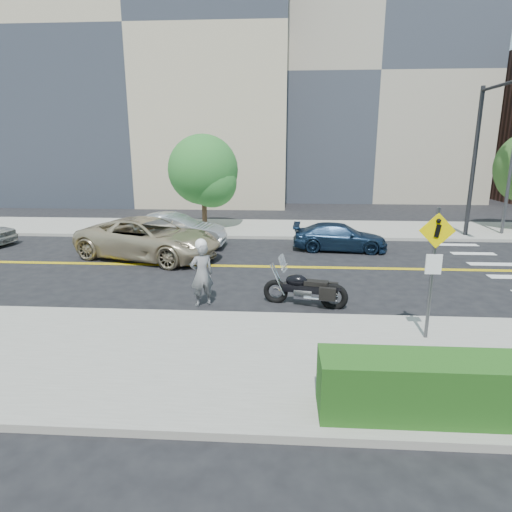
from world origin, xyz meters
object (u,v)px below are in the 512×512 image
object	(u,v)px
pedestrian_sign	(434,261)
parked_car_blue	(340,237)
parked_car_silver	(174,231)
motorcycle	(305,281)
motorcyclist	(202,273)
suv	(149,238)

from	to	relation	value
pedestrian_sign	parked_car_blue	xyz separation A→B (m)	(-0.83, 9.20, -1.37)
parked_car_blue	parked_car_silver	bearing A→B (deg)	93.27
motorcycle	parked_car_silver	xyz separation A→B (m)	(-5.56, 7.03, 0.05)
motorcyclist	parked_car_blue	world-z (taller)	motorcyclist
pedestrian_sign	suv	bearing A→B (deg)	140.01
suv	pedestrian_sign	bearing A→B (deg)	-112.16
pedestrian_sign	motorcyclist	size ratio (longest dim) A/B	1.54
suv	parked_car_silver	distance (m)	2.07
suv	parked_car_silver	world-z (taller)	suv
suv	parked_car_blue	bearing A→B (deg)	-58.80
motorcyclist	pedestrian_sign	bearing A→B (deg)	130.88
parked_car_silver	suv	bearing A→B (deg)	167.01
pedestrian_sign	motorcyclist	world-z (taller)	pedestrian_sign
parked_car_silver	parked_car_blue	distance (m)	7.39
motorcycle	parked_car_blue	size ratio (longest dim) A/B	0.58
pedestrian_sign	parked_car_silver	world-z (taller)	pedestrian_sign
motorcycle	parked_car_silver	distance (m)	8.96
motorcycle	suv	size ratio (longest dim) A/B	0.40
motorcycle	suv	world-z (taller)	suv
motorcycle	parked_car_silver	size ratio (longest dim) A/B	0.51
suv	motorcyclist	bearing A→B (deg)	-130.96
pedestrian_sign	parked_car_silver	distance (m)	12.49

